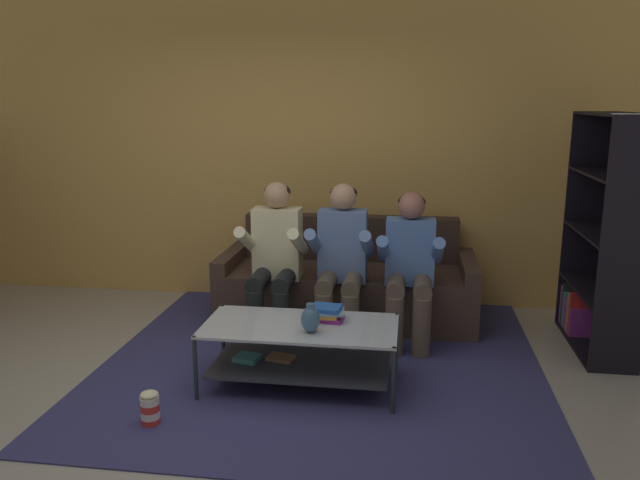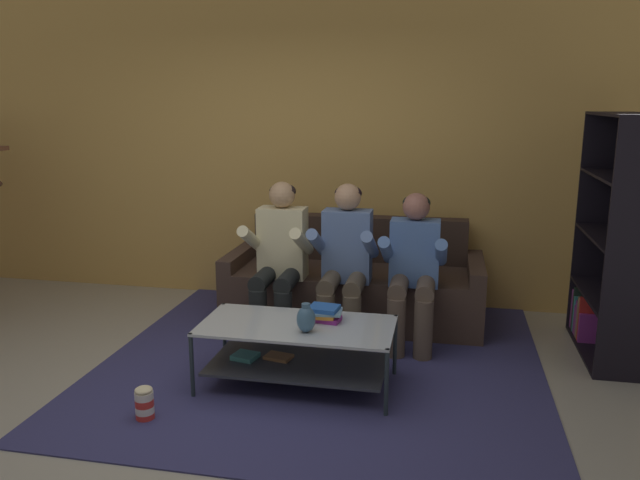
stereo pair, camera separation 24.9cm
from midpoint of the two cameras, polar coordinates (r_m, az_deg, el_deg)
ground at (r=3.97m, az=-8.01°, el=-15.69°), size 16.80×16.80×0.00m
back_partition at (r=5.88m, az=-0.38°, el=8.52°), size 8.40×0.12×2.90m
couch at (r=5.46m, az=4.44°, el=-4.20°), size 2.18×0.86×0.86m
person_seated_left at (r=4.97m, az=-2.32°, el=-1.26°), size 0.50×0.58×1.24m
person_seated_middle at (r=4.87m, az=3.76°, el=-1.57°), size 0.50×0.58×1.24m
person_seated_right at (r=4.83m, az=10.02°, el=-2.19°), size 0.50×0.58×1.18m
coffee_table at (r=4.19m, az=-0.52°, el=-9.56°), size 1.27×0.63×0.44m
area_rug at (r=4.81m, az=2.10°, el=-10.27°), size 3.14×3.36×0.01m
vase at (r=3.97m, az=0.51°, el=-7.22°), size 0.12×0.12×0.19m
book_stack at (r=4.18m, az=2.02°, el=-6.73°), size 0.26×0.19×0.10m
bookshelf at (r=5.19m, az=26.73°, el=-1.33°), size 0.35×1.04×1.79m
popcorn_tub at (r=3.96m, az=-13.98°, el=-14.30°), size 0.11×0.11×0.21m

